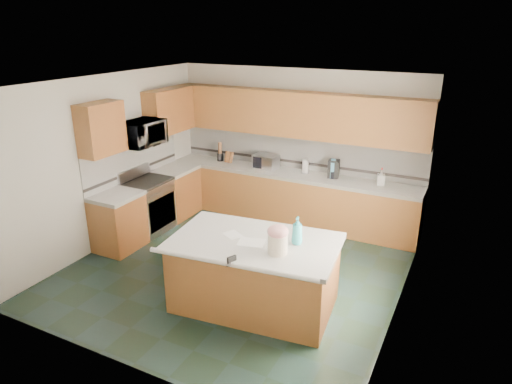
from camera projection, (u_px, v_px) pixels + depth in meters
The scene contains 52 objects.
floor at pixel (236, 269), 6.75m from camera, with size 4.60×4.60×0.00m, color black.
ceiling at pixel (233, 83), 5.82m from camera, with size 4.60×4.60×0.00m, color white.
wall_back at pixel (297, 145), 8.23m from camera, with size 4.60×0.04×2.70m, color silver.
wall_front at pixel (116, 254), 4.34m from camera, with size 4.60×0.04×2.70m, color silver.
wall_left at pixel (108, 161), 7.26m from camera, with size 0.04×4.60×2.70m, color silver.
wall_right at pixel (409, 212), 5.31m from camera, with size 0.04×4.60×2.70m, color silver.
back_base_cab at pixel (289, 198), 8.28m from camera, with size 4.60×0.60×0.86m, color #5D2F15.
back_countertop at pixel (290, 174), 8.12m from camera, with size 4.60×0.64×0.06m, color white.
back_upper_cab at pixel (294, 114), 7.87m from camera, with size 4.60×0.33×0.78m, color #5D2F15.
back_backsplash at pixel (297, 152), 8.24m from camera, with size 4.60×0.02×0.63m, color silver.
back_accent_band at pixel (296, 162), 8.30m from camera, with size 4.60×0.01×0.05m, color black.
left_base_cab_rear at pixel (176, 193), 8.53m from camera, with size 0.60×0.82×0.86m, color #5D2F15.
left_counter_rear at pixel (174, 170), 8.37m from camera, with size 0.64×0.82×0.06m, color white.
left_base_cab_front at pixel (119, 223), 7.24m from camera, with size 0.60×0.72×0.86m, color #5D2F15.
left_counter_front at pixel (116, 196), 7.08m from camera, with size 0.64×0.72×0.06m, color white.
left_backsplash at pixel (133, 160), 7.75m from camera, with size 0.02×2.30×0.63m, color silver.
left_accent_band at pixel (135, 171), 7.81m from camera, with size 0.01×2.30×0.05m, color black.
left_upper_cab_rear at pixel (169, 111), 8.17m from camera, with size 0.33×1.09×0.78m, color #5D2F15.
left_upper_cab_front at pixel (101, 129), 6.77m from camera, with size 0.33×0.72×0.78m, color #5D2F15.
range_body at pixel (149, 207), 7.86m from camera, with size 0.60×0.76×0.88m, color #B7B7BC.
range_oven_door at pixel (162, 212), 7.75m from camera, with size 0.02×0.68×0.55m, color black.
range_cooktop at pixel (146, 182), 7.70m from camera, with size 0.62×0.78×0.04m, color black.
range_handle at pixel (162, 191), 7.61m from camera, with size 0.02×0.02×0.66m, color #B7B7BC.
range_backguard at pixel (134, 173), 7.77m from camera, with size 0.06×0.76×0.18m, color #B7B7BC.
microwave at pixel (142, 133), 7.41m from camera, with size 0.73×0.50×0.41m, color #B7B7BC.
island_base at pixel (255, 275), 5.75m from camera, with size 1.94×1.11×0.86m, color #5D2F15.
island_top at pixel (255, 242), 5.59m from camera, with size 2.04×1.21×0.06m, color white.
island_bullnose at pixel (230, 264), 5.08m from camera, with size 0.06×0.06×2.04m, color white.
treat_jar at pixel (278, 244), 5.22m from camera, with size 0.23×0.23×0.24m, color beige.
treat_jar_lid at pixel (278, 231), 5.17m from camera, with size 0.25×0.25×0.15m, color pink.
treat_jar_knob at pixel (278, 227), 5.15m from camera, with size 0.03×0.03×0.08m, color tan.
treat_jar_knob_end_l at pixel (275, 227), 5.17m from camera, with size 0.04×0.04×0.04m, color tan.
treat_jar_knob_end_r at pixel (281, 228), 5.13m from camera, with size 0.04×0.04×0.04m, color tan.
soap_bottle_island at pixel (297, 231), 5.43m from camera, with size 0.13×0.13×0.35m, color teal.
paper_sheet_a at pixel (251, 242), 5.52m from camera, with size 0.32×0.24×0.00m, color white.
paper_sheet_b at pixel (233, 235), 5.72m from camera, with size 0.24×0.18×0.00m, color white.
clamp_body at pixel (232, 261), 5.08m from camera, with size 0.03×0.11×0.10m, color black.
clamp_handle at pixel (229, 265), 5.03m from camera, with size 0.02×0.02×0.08m, color black.
knife_block at pixel (229, 157), 8.65m from camera, with size 0.12×0.10×0.21m, color #472814.
utensil_crock at pixel (220, 157), 8.78m from camera, with size 0.12×0.12×0.15m, color black.
utensil_bundle at pixel (220, 148), 8.71m from camera, with size 0.07×0.07×0.22m, color #472814.
toaster_oven at pixel (266, 161), 8.32m from camera, with size 0.43×0.29×0.25m, color #B7B7BC.
toaster_oven_door at pixel (263, 163), 8.20m from camera, with size 0.39×0.01×0.21m, color black.
paper_towel at pixel (305, 166), 8.05m from camera, with size 0.11×0.11×0.25m, color white.
paper_towel_base at pixel (305, 172), 8.09m from camera, with size 0.16×0.16×0.01m, color #B7B7BC.
water_jug at pixel (333, 170), 7.79m from camera, with size 0.18×0.18×0.29m, color #59A1C5.
water_jug_neck at pixel (333, 160), 7.73m from camera, with size 0.08×0.08×0.04m, color #59A1C5.
coffee_maker at pixel (334, 169), 7.80m from camera, with size 0.18×0.20×0.31m, color black.
coffee_carafe at pixel (333, 175), 7.79m from camera, with size 0.13×0.13×0.13m, color black.
soap_bottle_back at pixel (381, 177), 7.44m from camera, with size 0.12×0.12×0.26m, color white.
soap_back_cap at pixel (382, 169), 7.39m from camera, with size 0.02×0.02×0.03m, color red.
window_light_proxy at pixel (405, 205), 5.10m from camera, with size 0.02×1.40×1.10m, color white.
Camera 1 is at (2.92, -5.18, 3.41)m, focal length 32.00 mm.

